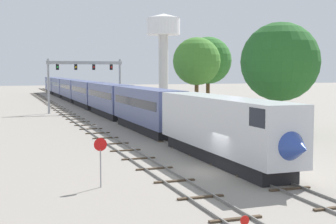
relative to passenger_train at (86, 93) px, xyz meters
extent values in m
plane|color=gray|center=(-2.00, -60.89, -2.61)|extent=(400.00, 400.00, 0.00)
cube|color=slate|center=(-0.72, -0.89, -2.53)|extent=(0.07, 200.00, 0.16)
cube|color=slate|center=(0.72, -0.89, -2.53)|extent=(0.07, 200.00, 0.16)
cube|color=#473828|center=(0.00, -66.89, -2.56)|extent=(2.60, 0.24, 0.10)
cube|color=#473828|center=(0.00, -62.89, -2.56)|extent=(2.60, 0.24, 0.10)
cube|color=#473828|center=(0.00, -58.89, -2.56)|extent=(2.60, 0.24, 0.10)
cube|color=#473828|center=(0.00, -54.89, -2.56)|extent=(2.60, 0.24, 0.10)
cube|color=#473828|center=(0.00, -50.89, -2.56)|extent=(2.60, 0.24, 0.10)
cube|color=#473828|center=(0.00, -46.89, -2.56)|extent=(2.60, 0.24, 0.10)
cube|color=#473828|center=(0.00, -42.89, -2.56)|extent=(2.60, 0.24, 0.10)
cube|color=#473828|center=(0.00, -38.89, -2.56)|extent=(2.60, 0.24, 0.10)
cube|color=#473828|center=(0.00, -34.89, -2.56)|extent=(2.60, 0.24, 0.10)
cube|color=#473828|center=(0.00, -30.89, -2.56)|extent=(2.60, 0.24, 0.10)
cube|color=#473828|center=(0.00, -26.89, -2.56)|extent=(2.60, 0.24, 0.10)
cube|color=#473828|center=(0.00, -22.89, -2.56)|extent=(2.60, 0.24, 0.10)
cube|color=#473828|center=(0.00, -18.89, -2.56)|extent=(2.60, 0.24, 0.10)
cube|color=#473828|center=(0.00, -14.89, -2.56)|extent=(2.60, 0.24, 0.10)
cube|color=#473828|center=(0.00, -10.89, -2.56)|extent=(2.60, 0.24, 0.10)
cube|color=#473828|center=(0.00, -6.89, -2.56)|extent=(2.60, 0.24, 0.10)
cube|color=#473828|center=(0.00, -2.89, -2.56)|extent=(2.60, 0.24, 0.10)
cube|color=#473828|center=(0.00, 1.11, -2.56)|extent=(2.60, 0.24, 0.10)
cube|color=#473828|center=(0.00, 5.11, -2.56)|extent=(2.60, 0.24, 0.10)
cube|color=#473828|center=(0.00, 9.11, -2.56)|extent=(2.60, 0.24, 0.10)
cube|color=#473828|center=(0.00, 13.11, -2.56)|extent=(2.60, 0.24, 0.10)
cube|color=#473828|center=(0.00, 17.11, -2.56)|extent=(2.60, 0.24, 0.10)
cube|color=#473828|center=(0.00, 21.11, -2.56)|extent=(2.60, 0.24, 0.10)
cube|color=#473828|center=(0.00, 25.11, -2.56)|extent=(2.60, 0.24, 0.10)
cube|color=#473828|center=(0.00, 29.11, -2.56)|extent=(2.60, 0.24, 0.10)
cube|color=#473828|center=(0.00, 33.11, -2.56)|extent=(2.60, 0.24, 0.10)
cube|color=#473828|center=(0.00, 37.11, -2.56)|extent=(2.60, 0.24, 0.10)
cube|color=#473828|center=(0.00, 41.11, -2.56)|extent=(2.60, 0.24, 0.10)
cube|color=#473828|center=(0.00, 45.11, -2.56)|extent=(2.60, 0.24, 0.10)
cube|color=#473828|center=(0.00, 49.11, -2.56)|extent=(2.60, 0.24, 0.10)
cube|color=#473828|center=(0.00, 53.11, -2.56)|extent=(2.60, 0.24, 0.10)
cube|color=#473828|center=(0.00, 57.11, -2.56)|extent=(2.60, 0.24, 0.10)
cube|color=#473828|center=(0.00, 61.11, -2.56)|extent=(2.60, 0.24, 0.10)
cube|color=#473828|center=(0.00, 65.11, -2.56)|extent=(2.60, 0.24, 0.10)
cube|color=#473828|center=(0.00, 69.11, -2.56)|extent=(2.60, 0.24, 0.10)
cube|color=#473828|center=(0.00, 73.11, -2.56)|extent=(2.60, 0.24, 0.10)
cube|color=#473828|center=(0.00, 77.11, -2.56)|extent=(2.60, 0.24, 0.10)
cube|color=#473828|center=(0.00, 81.11, -2.56)|extent=(2.60, 0.24, 0.10)
cube|color=#473828|center=(0.00, 85.11, -2.56)|extent=(2.60, 0.24, 0.10)
cube|color=#473828|center=(0.00, 89.11, -2.56)|extent=(2.60, 0.24, 0.10)
cube|color=#473828|center=(0.00, 93.11, -2.56)|extent=(2.60, 0.24, 0.10)
cube|color=#473828|center=(0.00, 97.11, -2.56)|extent=(2.60, 0.24, 0.10)
cube|color=slate|center=(-6.22, -20.89, -2.53)|extent=(0.07, 160.00, 0.16)
cube|color=slate|center=(-4.78, -20.89, -2.53)|extent=(0.07, 160.00, 0.16)
cube|color=#473828|center=(-5.50, -70.89, -2.56)|extent=(2.60, 0.24, 0.10)
cube|color=#473828|center=(-5.50, -66.89, -2.56)|extent=(2.60, 0.24, 0.10)
cube|color=#473828|center=(-5.50, -62.89, -2.56)|extent=(2.60, 0.24, 0.10)
cube|color=#473828|center=(-5.50, -58.89, -2.56)|extent=(2.60, 0.24, 0.10)
cube|color=#473828|center=(-5.50, -54.89, -2.56)|extent=(2.60, 0.24, 0.10)
cube|color=#473828|center=(-5.50, -50.89, -2.56)|extent=(2.60, 0.24, 0.10)
cube|color=#473828|center=(-5.50, -46.89, -2.56)|extent=(2.60, 0.24, 0.10)
cube|color=#473828|center=(-5.50, -42.89, -2.56)|extent=(2.60, 0.24, 0.10)
cube|color=#473828|center=(-5.50, -38.89, -2.56)|extent=(2.60, 0.24, 0.10)
cube|color=#473828|center=(-5.50, -34.89, -2.56)|extent=(2.60, 0.24, 0.10)
cube|color=#473828|center=(-5.50, -30.89, -2.56)|extent=(2.60, 0.24, 0.10)
cube|color=#473828|center=(-5.50, -26.89, -2.56)|extent=(2.60, 0.24, 0.10)
cube|color=#473828|center=(-5.50, -22.89, -2.56)|extent=(2.60, 0.24, 0.10)
cube|color=#473828|center=(-5.50, -18.89, -2.56)|extent=(2.60, 0.24, 0.10)
cube|color=#473828|center=(-5.50, -14.89, -2.56)|extent=(2.60, 0.24, 0.10)
cube|color=#473828|center=(-5.50, -10.89, -2.56)|extent=(2.60, 0.24, 0.10)
cube|color=#473828|center=(-5.50, -6.89, -2.56)|extent=(2.60, 0.24, 0.10)
cube|color=#473828|center=(-5.50, -2.89, -2.56)|extent=(2.60, 0.24, 0.10)
cube|color=#473828|center=(-5.50, 1.11, -2.56)|extent=(2.60, 0.24, 0.10)
cube|color=#473828|center=(-5.50, 5.11, -2.56)|extent=(2.60, 0.24, 0.10)
cube|color=#473828|center=(-5.50, 9.11, -2.56)|extent=(2.60, 0.24, 0.10)
cube|color=#473828|center=(-5.50, 13.11, -2.56)|extent=(2.60, 0.24, 0.10)
cube|color=#473828|center=(-5.50, 17.11, -2.56)|extent=(2.60, 0.24, 0.10)
cube|color=#473828|center=(-5.50, 21.11, -2.56)|extent=(2.60, 0.24, 0.10)
cube|color=#473828|center=(-5.50, 25.11, -2.56)|extent=(2.60, 0.24, 0.10)
cube|color=#473828|center=(-5.50, 29.11, -2.56)|extent=(2.60, 0.24, 0.10)
cube|color=#473828|center=(-5.50, 33.11, -2.56)|extent=(2.60, 0.24, 0.10)
cube|color=#473828|center=(-5.50, 37.11, -2.56)|extent=(2.60, 0.24, 0.10)
cube|color=#473828|center=(-5.50, 41.11, -2.56)|extent=(2.60, 0.24, 0.10)
cube|color=#473828|center=(-5.50, 45.11, -2.56)|extent=(2.60, 0.24, 0.10)
cube|color=#473828|center=(-5.50, 49.11, -2.56)|extent=(2.60, 0.24, 0.10)
cube|color=#473828|center=(-5.50, 53.11, -2.56)|extent=(2.60, 0.24, 0.10)
cube|color=#473828|center=(-5.50, 57.11, -2.56)|extent=(2.60, 0.24, 0.10)
cube|color=silver|center=(0.00, -57.82, 0.29)|extent=(3.00, 18.14, 3.80)
cone|color=#2D479E|center=(0.00, -67.09, -0.11)|extent=(2.88, 2.60, 2.88)
cube|color=black|center=(0.00, -65.69, 1.43)|extent=(3.04, 1.80, 1.10)
cube|color=black|center=(0.00, -57.82, -2.11)|extent=(2.52, 16.33, 1.00)
cube|color=#4C5684|center=(0.00, -38.68, 0.29)|extent=(3.00, 18.14, 3.80)
cube|color=black|center=(0.00, -38.68, 0.69)|extent=(3.04, 16.69, 0.90)
cube|color=black|center=(0.00, -38.68, -2.11)|extent=(2.52, 16.33, 1.00)
cube|color=#4C5684|center=(0.00, -19.53, 0.29)|extent=(3.00, 18.14, 3.80)
cube|color=black|center=(0.00, -19.53, 0.69)|extent=(3.04, 16.69, 0.90)
cube|color=black|center=(0.00, -19.53, -2.11)|extent=(2.52, 16.33, 1.00)
cube|color=#4C5684|center=(0.00, -0.39, 0.29)|extent=(3.00, 18.14, 3.80)
cube|color=black|center=(0.00, -0.39, 0.69)|extent=(3.04, 16.69, 0.90)
cube|color=black|center=(0.00, -0.39, -2.11)|extent=(2.52, 16.33, 1.00)
cube|color=#4C5684|center=(0.00, 18.76, 0.29)|extent=(3.00, 18.14, 3.80)
cube|color=black|center=(0.00, 18.76, 0.69)|extent=(3.04, 16.69, 0.90)
cube|color=black|center=(0.00, 18.76, -2.11)|extent=(2.52, 16.33, 1.00)
cube|color=#4C5684|center=(0.00, 37.90, 0.29)|extent=(3.00, 18.14, 3.80)
cube|color=black|center=(0.00, 37.90, 0.69)|extent=(3.04, 16.69, 0.90)
cube|color=black|center=(0.00, 37.90, -2.11)|extent=(2.52, 16.33, 1.00)
cube|color=#4C5684|center=(0.00, 57.04, 0.29)|extent=(3.00, 18.14, 3.80)
cube|color=black|center=(0.00, 57.04, 0.69)|extent=(3.04, 16.69, 0.90)
cube|color=black|center=(0.00, 57.04, -2.11)|extent=(2.52, 16.33, 1.00)
cylinder|color=#999BA0|center=(-8.00, -12.25, 1.69)|extent=(0.36, 0.36, 8.61)
cylinder|color=#999BA0|center=(3.50, -12.25, 1.69)|extent=(0.36, 0.36, 8.61)
cube|color=#999BA0|center=(-2.25, -12.25, 5.40)|extent=(12.10, 0.36, 0.50)
cube|color=black|center=(-6.56, -12.20, 4.70)|extent=(0.44, 0.32, 0.90)
sphere|color=green|center=(-6.56, -12.39, 4.70)|extent=(0.28, 0.28, 0.28)
cube|color=black|center=(-3.69, -12.20, 4.70)|extent=(0.44, 0.32, 0.90)
sphere|color=yellow|center=(-3.69, -12.39, 4.70)|extent=(0.28, 0.28, 0.28)
cube|color=black|center=(-0.81, -12.20, 4.70)|extent=(0.44, 0.32, 0.90)
sphere|color=red|center=(-0.81, -12.39, 4.70)|extent=(0.28, 0.28, 0.28)
cube|color=black|center=(2.06, -12.20, 4.70)|extent=(0.44, 0.32, 0.90)
sphere|color=red|center=(2.06, -12.39, 4.70)|extent=(0.28, 0.28, 0.28)
cylinder|color=beige|center=(27.44, 35.72, 5.64)|extent=(2.60, 2.60, 16.51)
cylinder|color=white|center=(27.44, 35.72, 16.15)|extent=(9.02, 9.02, 4.51)
cone|color=white|center=(27.44, 35.72, 19.00)|extent=(9.20, 9.20, 1.20)
cylinder|color=red|center=(-7.10, -74.67, -1.33)|extent=(0.36, 0.03, 0.36)
cylinder|color=gray|center=(-10.00, -62.76, -1.51)|extent=(0.08, 0.08, 2.20)
cylinder|color=red|center=(-10.00, -62.78, -0.11)|extent=(0.76, 0.03, 0.76)
cylinder|color=brown|center=(10.48, -28.18, 0.25)|extent=(0.56, 0.56, 5.72)
sphere|color=#427F2D|center=(10.48, -28.18, 5.42)|extent=(6.60, 6.60, 6.60)
cylinder|color=brown|center=(12.26, -46.32, -0.22)|extent=(0.56, 0.56, 4.78)
sphere|color=#235B23|center=(12.26, -46.32, 5.04)|extent=(8.22, 8.22, 8.22)
cylinder|color=brown|center=(13.29, -25.73, 0.31)|extent=(0.56, 0.56, 5.86)
sphere|color=#2D6B28|center=(13.29, -25.73, 5.62)|extent=(6.78, 6.78, 6.78)
camera|label=1|loc=(-15.44, -89.96, 4.10)|focal=51.68mm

